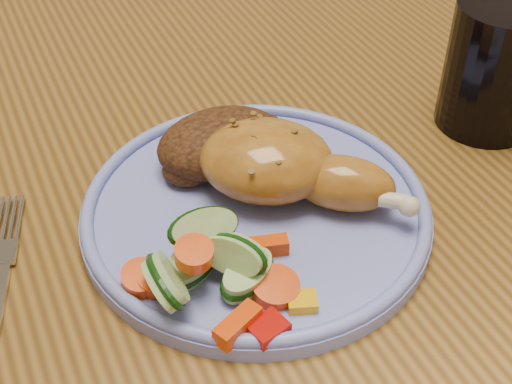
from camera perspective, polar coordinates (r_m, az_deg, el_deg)
dining_table at (r=0.70m, az=-3.14°, el=0.76°), size 0.90×1.40×0.75m
chair_far at (r=1.30m, az=-13.57°, el=11.17°), size 0.42×0.42×0.91m
plate at (r=0.54m, az=0.00°, el=-1.69°), size 0.26×0.26×0.01m
plate_rim at (r=0.53m, az=0.00°, el=-0.82°), size 0.26×0.26×0.01m
chicken_leg at (r=0.53m, az=2.31°, el=2.10°), size 0.15×0.15×0.05m
rice_pilaf at (r=0.56m, az=-2.61°, el=3.91°), size 0.11×0.08×0.05m
vegetable_pile at (r=0.47m, az=-3.67°, el=-6.00°), size 0.12×0.11×0.05m
drinking_glass at (r=0.64m, az=18.65°, el=9.51°), size 0.09×0.09×0.11m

